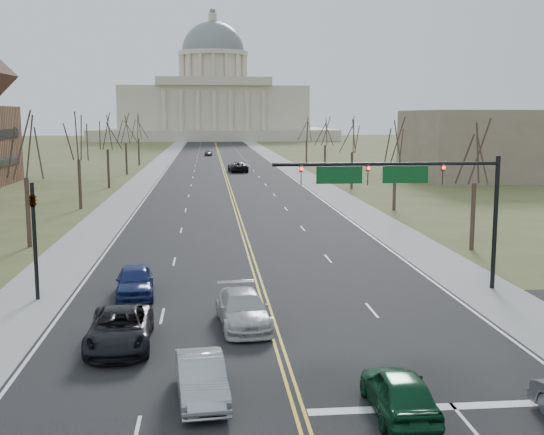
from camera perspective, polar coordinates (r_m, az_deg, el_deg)
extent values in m
plane|color=#484E27|center=(23.29, 1.99, -15.02)|extent=(600.00, 600.00, 0.00)
cube|color=black|center=(131.52, -4.21, 4.49)|extent=(20.00, 380.00, 0.01)
cube|color=black|center=(28.85, 0.43, -10.26)|extent=(120.00, 14.00, 0.01)
cube|color=gray|center=(131.82, -9.45, 4.41)|extent=(4.00, 380.00, 0.03)
cube|color=gray|center=(132.32, 1.01, 4.54)|extent=(4.00, 380.00, 0.03)
cube|color=gold|center=(131.52, -4.21, 4.49)|extent=(0.42, 380.00, 0.01)
cube|color=silver|center=(131.68, -8.49, 4.43)|extent=(0.15, 380.00, 0.01)
cube|color=silver|center=(132.10, 0.06, 4.53)|extent=(0.15, 380.00, 0.01)
cube|color=silver|center=(23.54, 14.92, -15.02)|extent=(9.50, 0.50, 0.01)
cube|color=#C2B3A1|center=(271.28, -4.87, 7.00)|extent=(90.00, 60.00, 4.00)
cube|color=#C2B3A1|center=(271.19, -4.90, 9.11)|extent=(70.00, 40.00, 16.00)
cube|color=#C2B3A1|center=(250.98, -4.88, 11.32)|extent=(42.00, 3.00, 3.00)
cylinder|color=#C2B3A1|center=(271.69, -4.94, 12.06)|extent=(24.00, 24.00, 12.00)
cylinder|color=#C2B3A1|center=(272.19, -4.96, 13.49)|extent=(27.00, 27.00, 1.60)
ellipsoid|color=slate|center=(272.26, -4.96, 13.66)|extent=(24.00, 24.00, 22.80)
cylinder|color=#C2B3A1|center=(273.72, -5.00, 16.35)|extent=(3.20, 3.20, 3.00)
sphere|color=slate|center=(274.04, -5.00, 16.82)|extent=(2.40, 2.40, 2.40)
cylinder|color=black|center=(38.32, 18.17, -0.45)|extent=(0.24, 0.24, 7.20)
cylinder|color=black|center=(35.98, 9.59, 4.43)|extent=(12.00, 0.18, 0.18)
imported|color=black|center=(36.91, 14.08, 3.54)|extent=(0.35, 0.40, 1.10)
sphere|color=#FF0C0C|center=(36.74, 14.18, 4.06)|extent=(0.18, 0.18, 0.18)
imported|color=black|center=(35.78, 8.02, 3.56)|extent=(0.35, 0.40, 1.10)
sphere|color=#FF0C0C|center=(35.60, 8.08, 4.10)|extent=(0.18, 0.18, 0.18)
imported|color=black|center=(35.13, 2.44, 3.55)|extent=(0.35, 0.40, 1.10)
sphere|color=#FF0C0C|center=(34.95, 2.48, 4.10)|extent=(0.18, 0.18, 0.18)
cube|color=#0C4C1E|center=(36.29, 11.09, 3.56)|extent=(2.40, 0.12, 0.90)
cube|color=#0C4C1E|center=(35.46, 5.65, 3.56)|extent=(2.40, 0.12, 0.90)
cylinder|color=black|center=(36.30, -19.23, -1.94)|extent=(0.20, 0.20, 6.00)
imported|color=black|center=(35.98, -19.40, 1.51)|extent=(0.32, 0.36, 0.99)
cylinder|color=#3B2923|center=(49.23, 16.45, 0.06)|extent=(0.32, 0.32, 4.68)
cylinder|color=#3B2923|center=(51.24, -19.73, 0.39)|extent=(0.32, 0.32, 4.95)
cylinder|color=#3B2923|center=(68.04, 10.21, 2.55)|extent=(0.32, 0.32, 4.68)
cylinder|color=#3B2923|center=(70.65, -15.78, 2.69)|extent=(0.32, 0.32, 4.95)
cylinder|color=#3B2923|center=(87.39, 6.69, 3.93)|extent=(0.32, 0.32, 4.68)
cylinder|color=#3B2923|center=(90.32, -13.53, 3.99)|extent=(0.32, 0.32, 4.95)
cylinder|color=#3B2923|center=(106.97, 4.45, 4.80)|extent=(0.32, 0.32, 4.68)
cylinder|color=#3B2923|center=(110.11, -12.09, 4.82)|extent=(0.32, 0.32, 4.95)
cylinder|color=#3B2923|center=(126.69, 2.90, 5.40)|extent=(0.32, 0.32, 4.68)
cylinder|color=#3B2923|center=(129.97, -11.08, 5.39)|extent=(0.32, 0.32, 4.95)
cube|color=black|center=(99.02, -21.10, 4.43)|extent=(0.10, 9.80, 1.20)
cube|color=black|center=(98.86, -21.21, 6.55)|extent=(0.10, 9.80, 1.20)
cube|color=#726551|center=(106.26, 18.42, 5.81)|extent=(25.00, 20.00, 10.00)
imported|color=#0D3D22|center=(22.32, 10.60, -14.13)|extent=(1.83, 4.44, 1.51)
imported|color=#989B9F|center=(23.18, -5.94, -13.23)|extent=(1.92, 4.50, 1.44)
imported|color=black|center=(28.57, -12.62, -9.07)|extent=(2.67, 5.50, 1.51)
imported|color=#B7B7B7|center=(30.56, -2.44, -7.68)|extent=(2.57, 5.40, 1.52)
imported|color=navy|center=(36.12, -11.40, -5.23)|extent=(2.28, 4.85, 1.60)
imported|color=black|center=(113.00, -2.88, 4.26)|extent=(3.43, 6.26, 1.66)
imported|color=#55565D|center=(158.59, -5.34, 5.41)|extent=(1.94, 4.07, 1.34)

